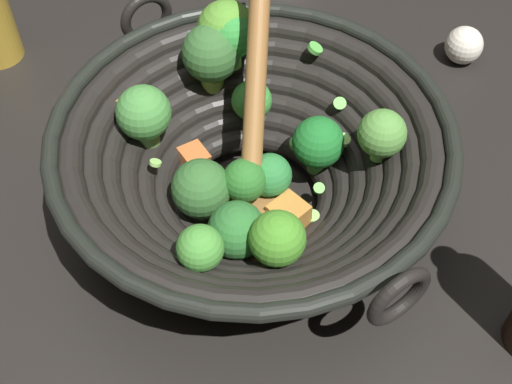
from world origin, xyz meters
The scene contains 3 objects.
ground_plane centered at (0.00, 0.00, 0.00)m, with size 4.00×4.00×0.00m, color black.
wok centered at (0.00, 0.00, 0.07)m, with size 0.34×0.34×0.22m.
garlic_bulb centered at (0.14, 0.28, 0.02)m, with size 0.04×0.04×0.04m, color silver.
Camera 1 is at (0.14, -0.36, 0.52)m, focal length 48.87 mm.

